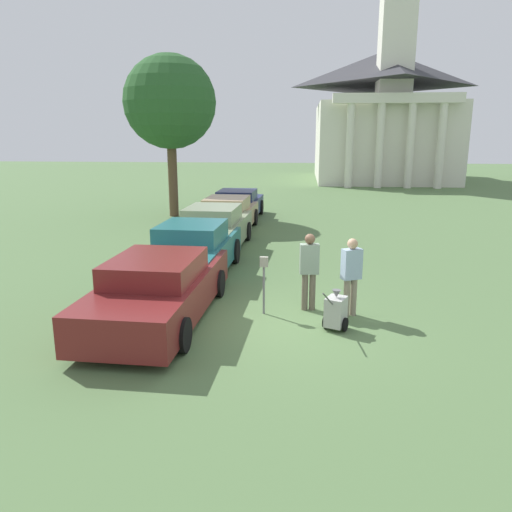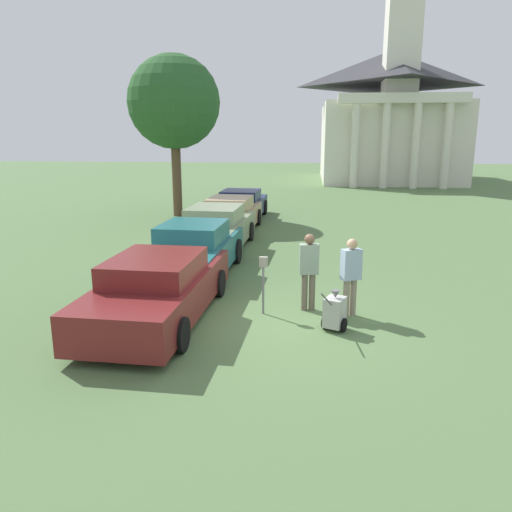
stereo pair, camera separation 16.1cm
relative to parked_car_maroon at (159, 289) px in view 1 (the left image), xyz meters
name	(u,v)px [view 1 (the left image)]	position (x,y,z in m)	size (l,w,h in m)	color
ground_plane	(277,322)	(2.52, -0.01, -0.67)	(120.00, 120.00, 0.00)	#517042
parked_car_maroon	(159,289)	(0.00, 0.00, 0.00)	(2.24, 5.32, 1.42)	maroon
parked_car_teal	(194,251)	(0.00, 3.43, 0.04)	(2.18, 4.80, 1.51)	#23666B
parked_car_sage	(214,229)	(0.00, 6.71, 0.04)	(2.20, 5.14, 1.51)	gray
parked_car_tan	(228,215)	(0.00, 9.94, 0.00)	(2.13, 5.20, 1.42)	tan
parked_car_navy	(238,205)	(0.00, 13.12, -0.02)	(2.16, 4.68, 1.36)	#19234C
parking_meter	(264,274)	(2.20, 0.50, 0.25)	(0.18, 0.09, 1.30)	slate
person_worker	(309,267)	(3.19, 0.86, 0.34)	(0.44, 0.26, 1.76)	#665B4C
person_supervisor	(351,272)	(4.09, 0.56, 0.32)	(0.47, 0.38, 1.73)	gray
equipment_cart	(336,311)	(3.73, -0.28, -0.28)	(0.59, 0.98, 1.00)	#B2B2AD
church	(383,111)	(9.62, 34.61, 5.09)	(11.02, 14.29, 23.01)	silver
shade_tree	(170,103)	(-3.20, 13.69, 4.63)	(4.29, 4.29, 7.48)	brown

